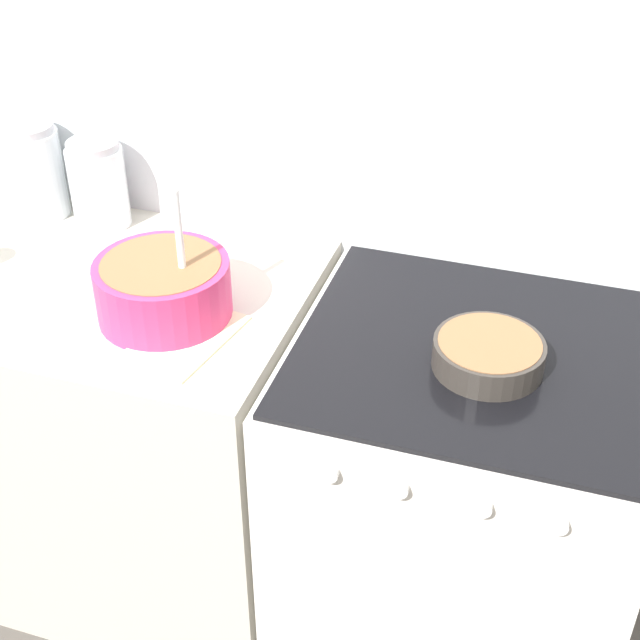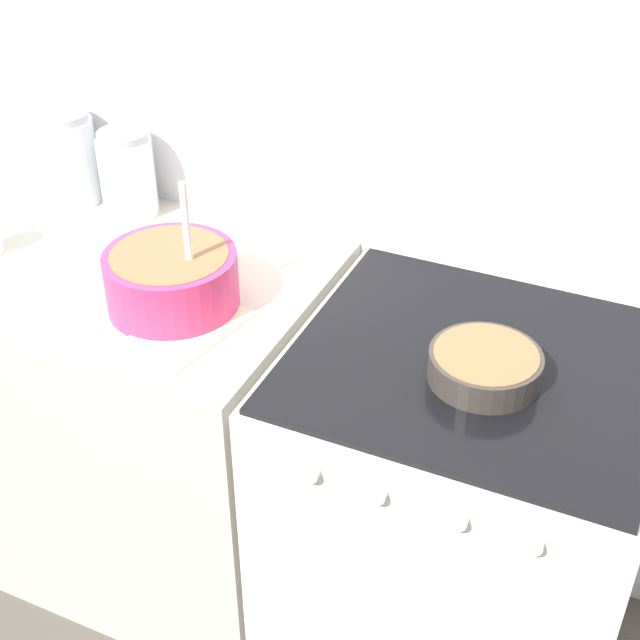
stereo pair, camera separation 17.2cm
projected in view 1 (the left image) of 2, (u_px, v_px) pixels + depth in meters
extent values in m
cube|color=silver|center=(346.00, 128.00, 2.05)|extent=(4.78, 0.05, 2.40)
cube|color=beige|center=(135.00, 433.00, 2.29)|extent=(0.89, 0.69, 0.92)
cube|color=white|center=(457.00, 508.00, 2.09)|extent=(0.76, 0.69, 0.90)
cube|color=black|center=(476.00, 352.00, 1.83)|extent=(0.73, 0.66, 0.01)
cylinder|color=white|center=(328.00, 472.00, 1.64)|extent=(0.04, 0.02, 0.04)
cylinder|color=white|center=(398.00, 488.00, 1.61)|extent=(0.04, 0.02, 0.04)
cylinder|color=white|center=(481.00, 507.00, 1.57)|extent=(0.04, 0.02, 0.04)
cylinder|color=white|center=(557.00, 524.00, 1.54)|extent=(0.04, 0.02, 0.04)
cylinder|color=#E0336B|center=(164.00, 290.00, 1.89)|extent=(0.29, 0.29, 0.13)
cylinder|color=#8C603D|center=(162.00, 277.00, 1.87)|extent=(0.25, 0.25, 0.07)
cylinder|color=white|center=(181.00, 253.00, 1.82)|extent=(0.02, 0.02, 0.29)
cylinder|color=#38332D|center=(488.00, 355.00, 1.76)|extent=(0.22, 0.22, 0.06)
cylinder|color=#8C603D|center=(489.00, 352.00, 1.76)|extent=(0.20, 0.20, 0.05)
cylinder|color=silver|center=(34.00, 174.00, 2.25)|extent=(0.15, 0.15, 0.22)
cylinder|color=white|center=(37.00, 190.00, 2.28)|extent=(0.13, 0.13, 0.13)
cylinder|color=#B2B2B7|center=(25.00, 128.00, 2.18)|extent=(0.14, 0.14, 0.02)
cylinder|color=silver|center=(99.00, 187.00, 2.21)|extent=(0.14, 0.14, 0.20)
cylinder|color=silver|center=(101.00, 202.00, 2.24)|extent=(0.12, 0.12, 0.12)
cylinder|color=#B2B2B7|center=(92.00, 146.00, 2.15)|extent=(0.13, 0.13, 0.02)
cube|color=beige|center=(185.00, 338.00, 1.85)|extent=(0.21, 0.28, 0.01)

